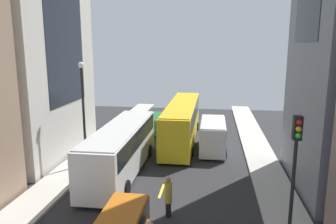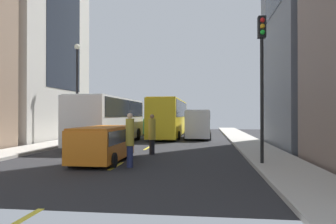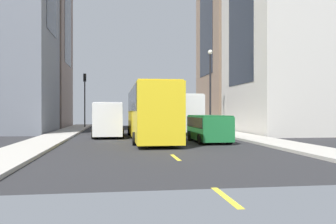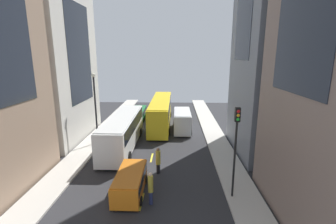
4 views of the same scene
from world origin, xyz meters
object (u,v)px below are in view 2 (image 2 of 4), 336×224
car_orange_0 (103,141)px  car_green_2 (141,125)px  streetcar_yellow (170,115)px  delivery_van_white (198,122)px  traffic_light_near_corner (262,61)px  pedestrian_crossing_mid (130,138)px  pedestrian_waiting_curb (152,133)px  city_bus_white (111,117)px

car_orange_0 → car_green_2: car_green_2 is taller
streetcar_yellow → delivery_van_white: 4.00m
traffic_light_near_corner → pedestrian_crossing_mid: bearing=-171.2°
delivery_van_white → pedestrian_waiting_curb: 11.57m
city_bus_white → streetcar_yellow: streetcar_yellow is taller
city_bus_white → car_orange_0: (2.32, -8.56, -1.05)m
streetcar_yellow → delivery_van_white: size_ratio=2.46×
city_bus_white → delivery_van_white: bearing=42.8°
streetcar_yellow → delivery_van_white: (2.86, -2.72, -0.61)m
city_bus_white → car_green_2: (-0.09, 11.32, -1.01)m
pedestrian_waiting_curb → car_green_2: bearing=-177.0°
car_green_2 → traffic_light_near_corner: (9.39, -20.25, 3.40)m
delivery_van_white → traffic_light_near_corner: 15.33m
car_orange_0 → car_green_2: (-2.41, 19.88, 0.04)m
streetcar_yellow → car_orange_0: bearing=-93.7°
traffic_light_near_corner → streetcar_yellow: bearing=108.6°
car_green_2 → pedestrian_crossing_mid: 21.46m
pedestrian_crossing_mid → streetcar_yellow: bearing=169.2°
streetcar_yellow → pedestrian_crossing_mid: (0.45, -18.31, -0.93)m
city_bus_white → pedestrian_crossing_mid: (3.87, -9.78, -0.81)m
streetcar_yellow → traffic_light_near_corner: 18.57m
city_bus_white → car_green_2: bearing=90.5°
streetcar_yellow → car_orange_0: streetcar_yellow is taller
car_green_2 → traffic_light_near_corner: size_ratio=0.76×
pedestrian_waiting_curb → traffic_light_near_corner: bearing=46.3°
delivery_van_white → pedestrian_waiting_curb: size_ratio=2.58×
city_bus_white → car_orange_0: bearing=-74.8°
pedestrian_crossing_mid → traffic_light_near_corner: size_ratio=0.36×
delivery_van_white → car_green_2: bearing=139.1°
delivery_van_white → streetcar_yellow: bearing=136.4°
pedestrian_crossing_mid → traffic_light_near_corner: traffic_light_near_corner is taller
pedestrian_waiting_curb → pedestrian_crossing_mid: bearing=-13.3°
pedestrian_waiting_curb → pedestrian_crossing_mid: size_ratio=0.98×
city_bus_white → pedestrian_waiting_curb: bearing=-53.8°
streetcar_yellow → pedestrian_crossing_mid: size_ratio=6.22×
traffic_light_near_corner → delivery_van_white: bearing=101.6°
city_bus_white → pedestrian_crossing_mid: bearing=-68.4°
car_green_2 → pedestrian_waiting_curb: size_ratio=2.14×
delivery_van_white → car_orange_0: delivery_van_white is taller
pedestrian_waiting_curb → pedestrian_crossing_mid: (-0.18, -4.24, 0.04)m
city_bus_white → pedestrian_crossing_mid: size_ratio=5.08×
pedestrian_waiting_curb → car_orange_0: bearing=-40.5°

